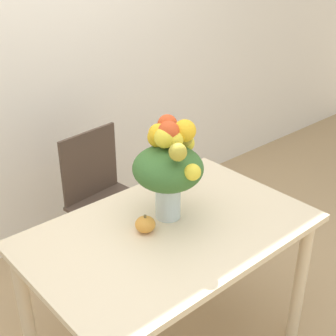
{
  "coord_description": "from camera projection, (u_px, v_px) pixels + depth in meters",
  "views": [
    {
      "loc": [
        -1.12,
        -1.26,
        1.9
      ],
      "look_at": [
        0.06,
        0.08,
        1.0
      ],
      "focal_mm": 50.0,
      "sensor_mm": 36.0,
      "label": 1
    }
  ],
  "objects": [
    {
      "name": "dining_chair_near_window",
      "position": [
        107.0,
        202.0,
        2.75
      ],
      "size": [
        0.47,
        0.47,
        0.89
      ],
      "rotation": [
        0.0,
        0.0,
        0.12
      ],
      "color": "#47382D",
      "rests_on": "ground_plane"
    },
    {
      "name": "wall_back",
      "position": [
        14.0,
        41.0,
        2.65
      ],
      "size": [
        8.0,
        0.06,
        2.7
      ],
      "color": "white",
      "rests_on": "ground_plane"
    },
    {
      "name": "pumpkin",
      "position": [
        145.0,
        224.0,
        1.99
      ],
      "size": [
        0.09,
        0.09,
        0.08
      ],
      "color": "gold",
      "rests_on": "dining_table"
    },
    {
      "name": "dining_table",
      "position": [
        170.0,
        249.0,
        2.07
      ],
      "size": [
        1.24,
        0.8,
        0.76
      ],
      "color": "beige",
      "rests_on": "ground_plane"
    },
    {
      "name": "flower_vase",
      "position": [
        169.0,
        164.0,
        2.0
      ],
      "size": [
        0.34,
        0.34,
        0.46
      ],
      "color": "silver",
      "rests_on": "dining_table"
    }
  ]
}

